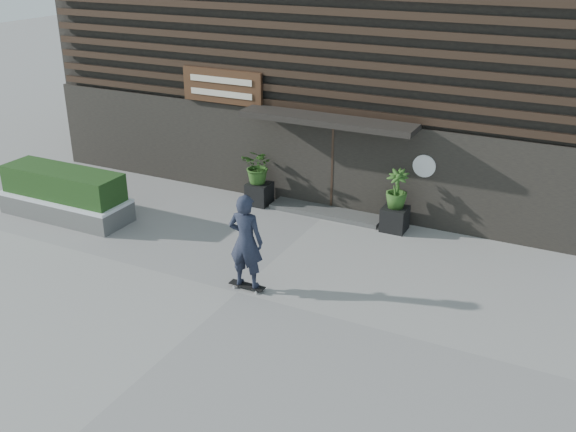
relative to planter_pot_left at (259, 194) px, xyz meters
The scene contains 11 objects.
ground 4.80m from the planter_pot_left, 66.64° to the right, with size 80.00×80.00×0.00m, color #989590.
entrance_step 1.93m from the planter_pot_left, ahead, with size 3.00×0.80×0.12m, color #454643.
planter_pot_left is the anchor object (origin of this frame).
bamboo_left 0.78m from the planter_pot_left, ahead, with size 0.86×0.75×0.96m, color #2D591E.
planter_pot_right 3.80m from the planter_pot_left, ahead, with size 0.60×0.60×0.60m, color black.
bamboo_right 3.88m from the planter_pot_left, ahead, with size 0.54×0.54×0.96m, color #2D591E.
raised_bed 5.02m from the planter_pot_left, 143.69° to the right, with size 3.50×1.20×0.50m, color #52524F.
snow_layer 5.03m from the planter_pot_left, 143.69° to the right, with size 3.50×1.20×0.08m, color white.
hedge 5.06m from the planter_pot_left, 143.69° to the right, with size 3.30×1.00×0.70m, color #1B3B15.
building 6.94m from the planter_pot_left, 71.14° to the left, with size 18.00×11.00×8.00m.
skateboarder 4.71m from the planter_pot_left, 64.33° to the right, with size 0.78×0.53×2.09m.
Camera 1 is at (6.16, -10.01, 6.75)m, focal length 40.98 mm.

